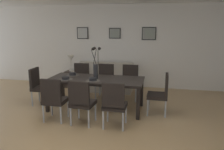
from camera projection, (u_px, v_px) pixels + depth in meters
The scene contains 24 objects.
ground_plane at pixel (85, 126), 4.49m from camera, with size 9.00×9.00×0.00m, color tan.
back_wall_panel at pixel (117, 46), 7.31m from camera, with size 9.00×0.10×2.60m, color silver.
dining_table at pixel (96, 81), 5.30m from camera, with size 2.20×0.98×0.74m.
dining_chair_near_left at pixel (54, 98), 4.62m from camera, with size 0.45×0.45×0.92m.
dining_chair_near_right at pixel (81, 78), 6.31m from camera, with size 0.47×0.47×0.92m.
dining_chair_far_left at pixel (81, 100), 4.46m from camera, with size 0.47×0.47×0.92m.
dining_chair_far_right at pixel (105, 79), 6.18m from camera, with size 0.46×0.46×0.92m.
dining_chair_mid_left at pixel (114, 103), 4.31m from camera, with size 0.45×0.45×0.92m.
dining_chair_mid_right at pixel (130, 81), 6.06m from camera, with size 0.45×0.45×0.92m.
dining_chair_head_west at pixel (39, 84), 5.66m from camera, with size 0.46×0.46×0.92m.
dining_chair_head_east at pixel (161, 92), 5.01m from camera, with size 0.44×0.44×0.92m.
centerpiece_vase at pixel (96, 67), 5.22m from camera, with size 0.21×0.23×0.73m.
placemat_near_left at pixel (65, 79), 5.21m from camera, with size 0.32×0.32×0.01m, color #4C4742.
bowl_near_left at pixel (65, 78), 5.20m from camera, with size 0.17×0.17×0.07m.
placemat_near_right at pixel (73, 75), 5.63m from camera, with size 0.32×0.32×0.01m, color #4C4742.
bowl_near_right at pixel (73, 74), 5.62m from camera, with size 0.17×0.17×0.07m.
placemat_far_left at pixel (93, 81), 5.07m from camera, with size 0.32×0.32×0.01m, color #4C4742.
bowl_far_left at pixel (93, 79), 5.06m from camera, with size 0.17×0.17×0.07m.
sofa at pixel (104, 80), 7.06m from camera, with size 1.78×0.84×0.80m.
side_table at pixel (72, 79), 7.33m from camera, with size 0.36×0.36×0.52m, color black.
table_lamp at pixel (71, 60), 7.19m from camera, with size 0.22×0.22×0.51m.
framed_picture_left at pixel (83, 33), 7.39m from camera, with size 0.38×0.03×0.37m.
framed_picture_center at pixel (115, 33), 7.17m from camera, with size 0.37×0.03×0.33m.
framed_picture_right at pixel (149, 34), 6.95m from camera, with size 0.43×0.03×0.39m.
Camera 1 is at (1.41, -3.96, 1.95)m, focal length 36.38 mm.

